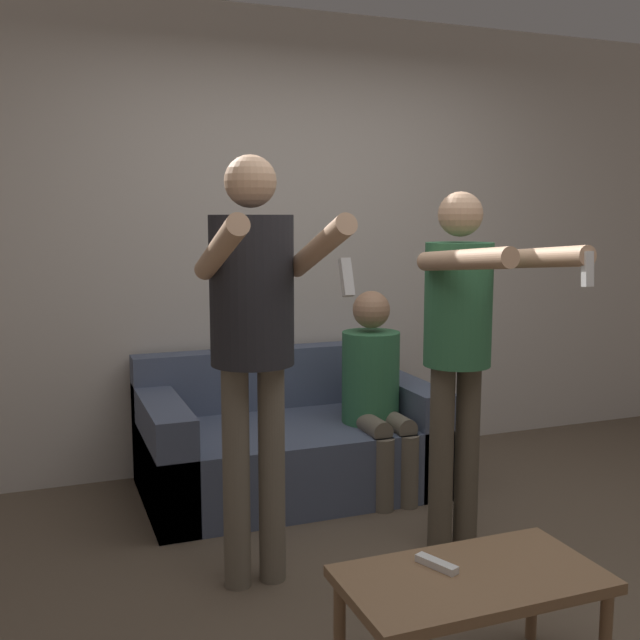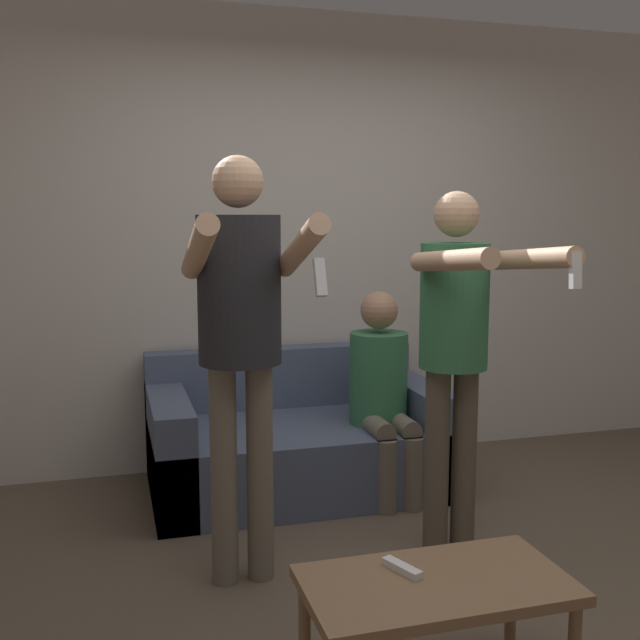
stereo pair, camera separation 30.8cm
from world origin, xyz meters
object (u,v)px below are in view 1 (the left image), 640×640
person_standing_right (461,331)px  remote_on_table (437,564)px  person_seated (375,385)px  coffee_table (472,588)px  person_standing_left (253,321)px  couch (287,444)px

person_standing_right → remote_on_table: size_ratio=10.58×
person_standing_right → person_seated: bearing=92.7°
remote_on_table → coffee_table: bearing=-43.6°
person_standing_right → person_seated: size_ratio=1.46×
person_standing_left → person_seated: person_standing_left is taller
couch → person_standing_left: size_ratio=0.91×
person_standing_left → coffee_table: size_ratio=2.11×
couch → person_seated: 0.59m
person_seated → coffee_table: person_seated is taller
person_standing_left → person_seated: (0.90, 0.79, -0.50)m
couch → coffee_table: size_ratio=1.91×
person_seated → coffee_table: bearing=-105.1°
person_standing_left → person_seated: 1.30m
person_standing_left → person_standing_right: size_ratio=1.08×
couch → person_standing_right: (0.47, -1.02, 0.75)m
person_standing_right → couch: bearing=114.7°
person_standing_right → coffee_table: bearing=-118.8°
couch → remote_on_table: size_ratio=10.36×
person_standing_left → person_seated: size_ratio=1.57×
coffee_table → remote_on_table: bearing=136.4°
person_standing_left → remote_on_table: bearing=-67.0°
person_seated → person_standing_left: bearing=-138.9°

